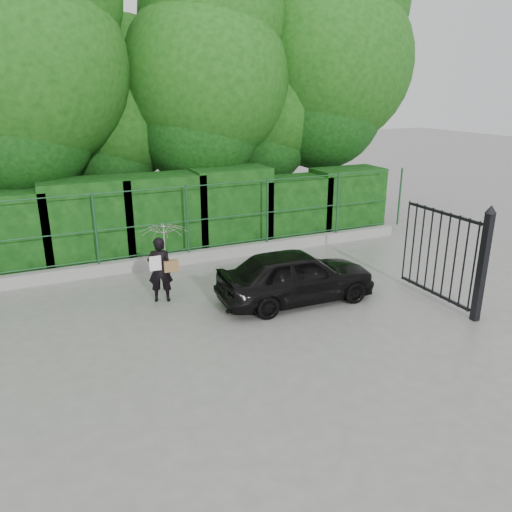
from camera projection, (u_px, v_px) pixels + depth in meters
name	position (u px, v px, depth m)	size (l,w,h in m)	color
ground	(240.00, 339.00, 9.27)	(80.00, 80.00, 0.00)	gray
kerb	(175.00, 259.00, 13.11)	(14.00, 0.25, 0.30)	#9E9E99
fence	(181.00, 220.00, 12.86)	(14.13, 0.06, 1.80)	#1A4727
hedge	(164.00, 218.00, 13.69)	(14.20, 1.20, 2.29)	black
trees	(175.00, 81.00, 14.92)	(17.10, 6.15, 8.08)	black
gate	(464.00, 257.00, 10.06)	(0.22, 2.33, 2.36)	black
woman	(164.00, 250.00, 10.65)	(0.98, 1.00, 1.71)	black
car	(296.00, 275.00, 10.75)	(1.39, 3.45, 1.18)	black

